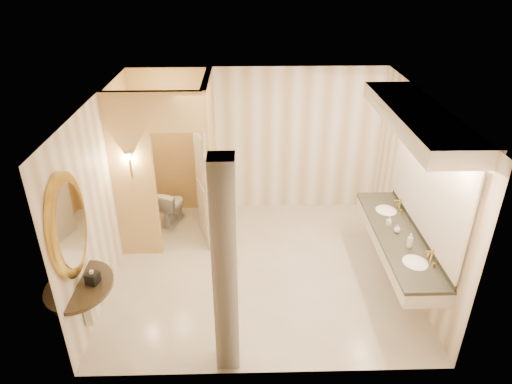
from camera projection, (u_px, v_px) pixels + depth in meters
floor at (260, 269)px, 7.16m from camera, size 4.50×4.50×0.00m
ceiling at (261, 101)px, 5.90m from camera, size 4.50×4.50×0.00m
wall_back at (257, 141)px, 8.30m from camera, size 4.50×0.02×2.70m
wall_front at (268, 282)px, 4.76m from camera, size 4.50×0.02×2.70m
wall_left at (103, 195)px, 6.48m from camera, size 0.02×4.00×2.70m
wall_right at (416, 191)px, 6.58m from camera, size 0.02×4.00×2.70m
toilet_closet at (189, 163)px, 7.35m from camera, size 1.50×1.55×2.70m
wall_sconce at (129, 158)px, 6.69m from camera, size 0.14×0.14×0.42m
vanity at (410, 186)px, 6.09m from camera, size 0.75×2.67×2.09m
console_shelf at (73, 252)px, 5.24m from camera, size 0.98×0.98×1.94m
pillar at (225, 271)px, 4.93m from camera, size 0.27×0.27×2.70m
tissue_box at (93, 278)px, 5.46m from camera, size 0.17×0.17×0.14m
toilet at (172, 206)px, 8.26m from camera, size 0.55×0.73×0.66m
soap_bottle_a at (389, 221)px, 6.60m from camera, size 0.06×0.07×0.14m
soap_bottle_b at (397, 229)px, 6.45m from camera, size 0.09×0.09×0.12m
soap_bottle_c at (410, 240)px, 6.11m from camera, size 0.08×0.08×0.21m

